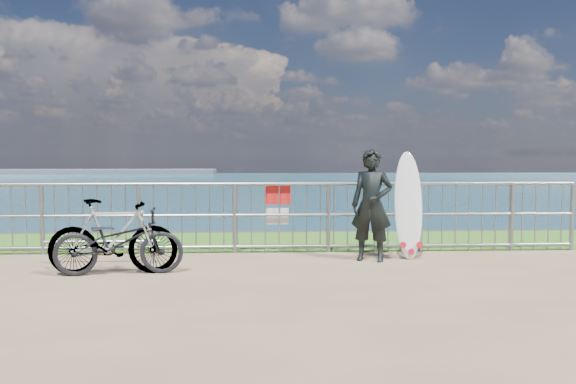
{
  "coord_description": "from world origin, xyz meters",
  "views": [
    {
      "loc": [
        -0.05,
        -7.29,
        1.59
      ],
      "look_at": [
        0.34,
        1.2,
        1.0
      ],
      "focal_mm": 35.0,
      "sensor_mm": 36.0,
      "label": 1
    }
  ],
  "objects_px": {
    "bicycle_far": "(113,237)",
    "surfboard": "(408,209)",
    "bicycle_near": "(119,242)",
    "surfer": "(372,205)"
  },
  "relations": [
    {
      "from": "bicycle_far",
      "to": "bicycle_near",
      "type": "bearing_deg",
      "value": -97.07
    },
    {
      "from": "bicycle_far",
      "to": "surfboard",
      "type": "bearing_deg",
      "value": -81.16
    },
    {
      "from": "surfboard",
      "to": "bicycle_near",
      "type": "relative_size",
      "value": 0.98
    },
    {
      "from": "surfboard",
      "to": "bicycle_near",
      "type": "xyz_separation_m",
      "value": [
        -4.09,
        -0.99,
        -0.31
      ]
    },
    {
      "from": "surfer",
      "to": "surfboard",
      "type": "relative_size",
      "value": 1.02
    },
    {
      "from": "bicycle_near",
      "to": "surfer",
      "type": "bearing_deg",
      "value": -84.0
    },
    {
      "from": "surfboard",
      "to": "bicycle_far",
      "type": "distance_m",
      "value": 4.28
    },
    {
      "from": "surfer",
      "to": "surfboard",
      "type": "distance_m",
      "value": 0.64
    },
    {
      "from": "bicycle_near",
      "to": "bicycle_far",
      "type": "distance_m",
      "value": 0.1
    },
    {
      "from": "surfboard",
      "to": "bicycle_near",
      "type": "height_order",
      "value": "surfboard"
    }
  ]
}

